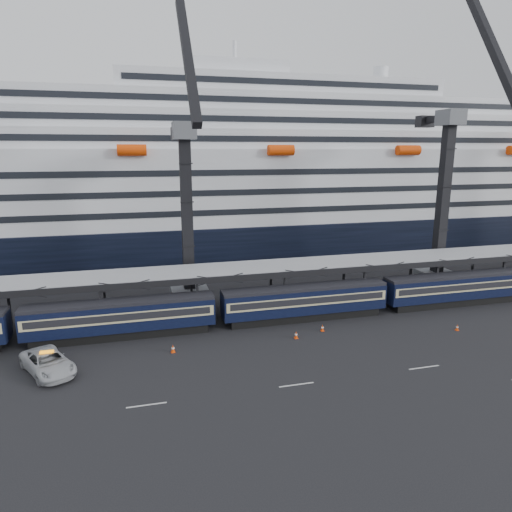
% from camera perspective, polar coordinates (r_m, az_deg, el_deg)
% --- Properties ---
extents(ground, '(260.00, 260.00, 0.00)m').
position_cam_1_polar(ground, '(48.23, 19.51, -10.64)').
color(ground, black).
rests_on(ground, ground).
extents(train, '(133.05, 3.00, 4.05)m').
position_cam_1_polar(train, '(53.39, 9.51, -5.21)').
color(train, black).
rests_on(train, ground).
extents(canopy, '(130.00, 6.25, 5.53)m').
position_cam_1_polar(canopy, '(57.99, 12.20, -0.72)').
color(canopy, '#93949A').
rests_on(canopy, ground).
extents(cruise_ship, '(214.09, 28.84, 34.00)m').
position_cam_1_polar(cruise_ship, '(85.98, 2.04, 8.77)').
color(cruise_ship, black).
rests_on(cruise_ship, ground).
extents(crane_dark_near, '(4.50, 17.75, 35.08)m').
position_cam_1_polar(crane_dark_near, '(55.41, -8.61, 5.82)').
color(crane_dark_near, '#4D5055').
rests_on(crane_dark_near, ground).
extents(crane_dark_mid, '(4.50, 18.24, 39.64)m').
position_cam_1_polar(crane_dark_mid, '(67.70, 22.64, 7.48)').
color(crane_dark_mid, '#4D5055').
rests_on(crane_dark_mid, ground).
extents(pickup_truck, '(5.83, 7.30, 1.85)m').
position_cam_1_polar(pickup_truck, '(44.18, -24.57, -12.03)').
color(pickup_truck, '#ABAEB2').
rests_on(pickup_truck, ground).
extents(traffic_cone_b, '(0.40, 0.40, 0.81)m').
position_cam_1_polar(traffic_cone_b, '(44.95, -10.34, -11.29)').
color(traffic_cone_b, '#E83F07').
rests_on(traffic_cone_b, ground).
extents(traffic_cone_c, '(0.38, 0.38, 0.75)m').
position_cam_1_polar(traffic_cone_c, '(49.61, 8.31, -8.86)').
color(traffic_cone_c, '#E83F07').
rests_on(traffic_cone_c, ground).
extents(traffic_cone_d, '(0.40, 0.40, 0.79)m').
position_cam_1_polar(traffic_cone_d, '(47.46, 5.03, -9.78)').
color(traffic_cone_d, '#E83F07').
rests_on(traffic_cone_d, ground).
extents(traffic_cone_e, '(0.34, 0.34, 0.68)m').
position_cam_1_polar(traffic_cone_e, '(53.77, 23.85, -8.16)').
color(traffic_cone_e, '#E83F07').
rests_on(traffic_cone_e, ground).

